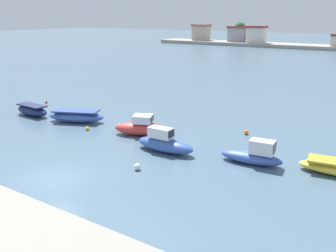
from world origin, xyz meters
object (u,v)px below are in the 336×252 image
object	(u,v)px
moored_boat_0	(32,110)
mooring_buoy_4	(87,128)
mooring_buoy_0	(246,132)
moored_boat_1	(76,116)
moored_boat_4	(254,155)
moored_boat_2	(142,127)
mooring_buoy_3	(46,102)
moored_boat_3	(164,143)
mooring_buoy_1	(137,167)
mooring_buoy_2	(119,125)

from	to	relation	value
moored_boat_0	mooring_buoy_4	bearing A→B (deg)	-1.81
mooring_buoy_0	moored_boat_0	bearing A→B (deg)	-163.59
moored_boat_1	moored_boat_4	xyz separation A→B (m)	(17.62, -0.64, 0.06)
moored_boat_2	mooring_buoy_4	distance (m)	5.00
mooring_buoy_3	moored_boat_3	bearing A→B (deg)	-15.43
moored_boat_0	moored_boat_2	distance (m)	12.94
moored_boat_3	mooring_buoy_1	world-z (taller)	moored_boat_3
moored_boat_4	mooring_buoy_3	distance (m)	26.49
mooring_buoy_0	mooring_buoy_3	distance (m)	23.40
moored_boat_3	mooring_buoy_2	world-z (taller)	moored_boat_3
moored_boat_4	mooring_buoy_3	xyz separation A→B (m)	(-26.17, 4.11, -0.46)
moored_boat_1	moored_boat_4	bearing A→B (deg)	-25.70
moored_boat_4	mooring_buoy_4	xyz separation A→B (m)	(-14.83, -0.73, -0.43)
moored_boat_0	mooring_buoy_1	size ratio (longest dim) A/B	9.80
moored_boat_2	mooring_buoy_1	distance (m)	7.38
moored_boat_0	mooring_buoy_3	bearing A→B (deg)	128.71
moored_boat_2	moored_boat_4	world-z (taller)	moored_boat_4
moored_boat_0	moored_boat_4	bearing A→B (deg)	2.61
moored_boat_3	mooring_buoy_4	xyz separation A→B (m)	(-8.52, 0.64, -0.46)
moored_boat_0	moored_boat_3	bearing A→B (deg)	-1.94
mooring_buoy_2	mooring_buoy_4	xyz separation A→B (m)	(-1.55, -2.42, 0.04)
moored_boat_3	mooring_buoy_0	world-z (taller)	moored_boat_3
moored_boat_4	mooring_buoy_1	world-z (taller)	moored_boat_4
moored_boat_2	mooring_buoy_3	bearing A→B (deg)	145.14
moored_boat_2	mooring_buoy_3	world-z (taller)	moored_boat_2
mooring_buoy_3	moored_boat_4	bearing A→B (deg)	-8.93
mooring_buoy_2	mooring_buoy_4	size ratio (longest dim) A/B	0.80
moored_boat_1	mooring_buoy_1	size ratio (longest dim) A/B	12.81
moored_boat_1	mooring_buoy_3	size ratio (longest dim) A/B	20.11
mooring_buoy_2	mooring_buoy_3	bearing A→B (deg)	169.34
moored_boat_3	mooring_buoy_1	size ratio (longest dim) A/B	10.71
moored_boat_0	moored_boat_3	xyz separation A→B (m)	(16.70, -1.22, 0.10)
moored_boat_1	mooring_buoy_1	bearing A→B (deg)	-49.93
moored_boat_0	moored_boat_1	xyz separation A→B (m)	(5.40, 0.80, 0.01)
mooring_buoy_1	mooring_buoy_2	bearing A→B (deg)	137.20
mooring_buoy_3	mooring_buoy_4	size ratio (longest dim) A/B	0.80
moored_boat_2	mooring_buoy_1	xyz separation A→B (m)	(4.23, -6.03, -0.43)
moored_boat_0	moored_boat_4	world-z (taller)	moored_boat_4
moored_boat_0	mooring_buoy_2	xyz separation A→B (m)	(9.74, 1.84, -0.39)
moored_boat_3	mooring_buoy_0	distance (m)	7.98
mooring_buoy_0	mooring_buoy_1	size ratio (longest dim) A/B	0.90
mooring_buoy_2	mooring_buoy_4	bearing A→B (deg)	-122.72
moored_boat_0	mooring_buoy_2	world-z (taller)	moored_boat_0
moored_boat_1	moored_boat_3	size ratio (longest dim) A/B	1.20
mooring_buoy_4	moored_boat_3	bearing A→B (deg)	-4.29
moored_boat_1	moored_boat_2	size ratio (longest dim) A/B	1.15
moored_boat_1	mooring_buoy_1	world-z (taller)	moored_boat_1
mooring_buoy_3	mooring_buoy_4	distance (m)	12.33
moored_boat_3	mooring_buoy_3	xyz separation A→B (m)	(-19.86, 5.48, -0.49)
moored_boat_2	mooring_buoy_2	xyz separation A→B (m)	(-3.16, 0.82, -0.51)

